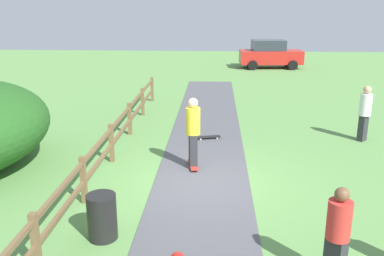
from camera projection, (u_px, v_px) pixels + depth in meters
The scene contains 9 objects.
ground_plane at pixel (202, 182), 10.58m from camera, with size 60.00×60.00×0.00m, color #60934C.
asphalt_path at pixel (202, 181), 10.58m from camera, with size 2.40×28.00×0.02m, color #515156.
wooden_fence at pixel (99, 155), 10.54m from camera, with size 0.12×18.12×1.10m.
trash_bin at pixel (102, 217), 7.94m from camera, with size 0.56×0.56×0.90m, color black.
skater_riding at pixel (193, 129), 11.16m from camera, with size 0.45×0.82×1.94m.
skateboard_loose at pixel (208, 137), 13.85m from camera, with size 0.82×0.39×0.08m.
bystander_red at pixel (338, 231), 6.59m from camera, with size 0.53×0.53×1.64m.
bystander_white at pixel (365, 111), 13.48m from camera, with size 0.54×0.54×1.82m.
parked_car_red at pixel (270, 54), 28.79m from camera, with size 4.30×2.21×1.92m.
Camera 1 is at (0.31, -9.75, 4.34)m, focal length 39.22 mm.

